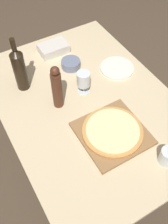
# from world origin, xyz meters

# --- Properties ---
(ground_plane) EXTENTS (12.00, 12.00, 0.00)m
(ground_plane) POSITION_xyz_m (0.00, 0.00, 0.00)
(ground_plane) COLOR #4C3D2D
(dining_table) EXTENTS (0.96, 1.35, 0.77)m
(dining_table) POSITION_xyz_m (0.00, 0.00, 0.67)
(dining_table) COLOR #CCB78E
(dining_table) RESTS_ON ground_plane
(cutting_board) EXTENTS (0.34, 0.34, 0.02)m
(cutting_board) POSITION_xyz_m (-0.00, -0.26, 0.78)
(cutting_board) COLOR olive
(cutting_board) RESTS_ON dining_table
(pizza) EXTENTS (0.32, 0.32, 0.02)m
(pizza) POSITION_xyz_m (-0.00, -0.26, 0.80)
(pizza) COLOR #C68947
(pizza) RESTS_ON cutting_board
(wine_bottle) EXTENTS (0.07, 0.07, 0.35)m
(wine_bottle) POSITION_xyz_m (-0.27, 0.30, 0.91)
(wine_bottle) COLOR black
(wine_bottle) RESTS_ON dining_table
(pepper_mill) EXTENTS (0.06, 0.06, 0.28)m
(pepper_mill) POSITION_xyz_m (-0.15, 0.07, 0.90)
(pepper_mill) COLOR #4C2819
(pepper_mill) RESTS_ON dining_table
(wine_glass) EXTENTS (0.08, 0.08, 0.15)m
(wine_glass) POSITION_xyz_m (0.02, 0.08, 0.87)
(wine_glass) COLOR silver
(wine_glass) RESTS_ON dining_table
(small_bowl) EXTENTS (0.12, 0.12, 0.05)m
(small_bowl) POSITION_xyz_m (0.06, 0.31, 0.79)
(small_bowl) COLOR slate
(small_bowl) RESTS_ON dining_table
(drinking_tumbler) EXTENTS (0.08, 0.08, 0.09)m
(drinking_tumbler) POSITION_xyz_m (0.14, -0.52, 0.81)
(drinking_tumbler) COLOR silver
(drinking_tumbler) RESTS_ON dining_table
(dinner_plate) EXTENTS (0.22, 0.22, 0.01)m
(dinner_plate) POSITION_xyz_m (0.31, 0.14, 0.78)
(dinner_plate) COLOR silver
(dinner_plate) RESTS_ON dining_table
(food_container) EXTENTS (0.19, 0.13, 0.06)m
(food_container) POSITION_xyz_m (0.03, 0.50, 0.80)
(food_container) COLOR beige
(food_container) RESTS_ON dining_table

